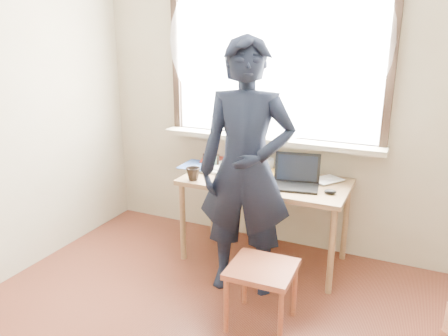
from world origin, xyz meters
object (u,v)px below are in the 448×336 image
at_px(mug_dark, 193,174).
at_px(laptop, 296,179).
at_px(desk, 265,188).
at_px(mug_white, 266,165).
at_px(person, 246,170).
at_px(work_chair, 262,276).

bearing_deg(mug_dark, laptop, 15.66).
relative_size(desk, mug_white, 9.87).
relative_size(mug_white, person, 0.07).
bearing_deg(desk, mug_dark, -154.18).
bearing_deg(work_chair, person, 125.39).
distance_m(mug_white, person, 0.66).
height_order(work_chair, person, person).
bearing_deg(desk, person, -89.13).
height_order(desk, person, person).
relative_size(laptop, work_chair, 0.93).
bearing_deg(person, laptop, 45.00).
distance_m(desk, laptop, 0.28).
bearing_deg(person, mug_white, 84.02).
xyz_separation_m(desk, laptop, (0.25, -0.03, 0.12)).
bearing_deg(work_chair, laptop, 91.49).
bearing_deg(work_chair, desk, 108.83).
relative_size(desk, laptop, 3.35).
bearing_deg(mug_dark, desk, 25.82).
relative_size(desk, work_chair, 3.13).
relative_size(mug_dark, person, 0.06).
relative_size(desk, mug_dark, 11.64).
distance_m(desk, mug_dark, 0.57).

